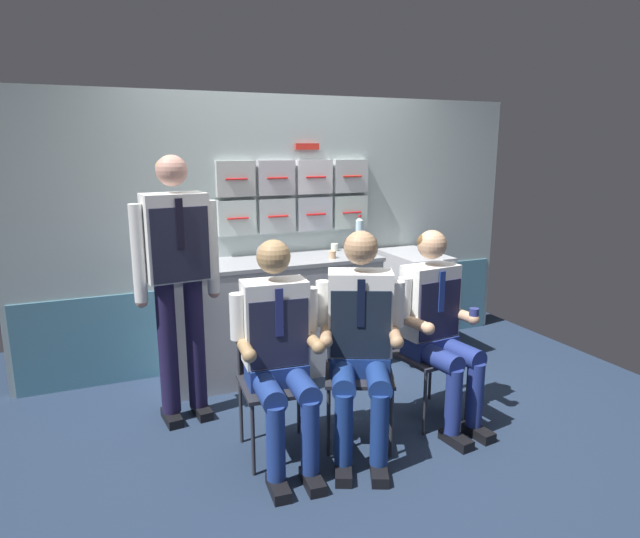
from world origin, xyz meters
TOP-DOWN VIEW (x-y plane):
  - ground at (0.00, 0.00)m, footprint 4.80×4.80m
  - galley_bulkhead at (0.00, 1.37)m, footprint 4.20×0.14m
  - galley_counter at (-0.22, 1.09)m, footprint 1.70×0.53m
  - service_trolley at (1.00, 1.00)m, footprint 0.40×0.65m
  - folding_chair_left at (-0.56, 0.04)m, footprint 0.43×0.43m
  - crew_member_left at (-0.58, -0.12)m, footprint 0.50×0.63m
  - folding_chair_center at (-0.03, -0.02)m, footprint 0.53×0.53m
  - crew_member_center at (-0.10, -0.17)m, footprint 0.58×0.70m
  - folding_chair_right at (0.47, 0.08)m, footprint 0.45×0.45m
  - crew_member_right at (0.49, -0.08)m, footprint 0.49×0.63m
  - crew_member_standing at (-0.99, 0.60)m, footprint 0.54×0.29m
  - water_bottle_blue_cap at (-0.81, 1.14)m, footprint 0.07×0.07m
  - water_bottle_tall at (0.50, 1.03)m, footprint 0.06×0.06m
  - paper_cup_tan at (0.24, 0.97)m, footprint 0.06×0.06m
  - espresso_cup_small at (-0.73, 0.93)m, footprint 0.07×0.07m
  - paper_cup_blue at (0.38, 1.25)m, footprint 0.06×0.06m

SIDE VIEW (x-z plane):
  - ground at x=0.00m, z-range -0.04..0.00m
  - galley_counter at x=-0.22m, z-range 0.00..0.91m
  - service_trolley at x=1.00m, z-range 0.03..0.91m
  - folding_chair_left at x=-0.56m, z-range 0.10..0.93m
  - folding_chair_center at x=-0.03m, z-range 0.10..0.93m
  - folding_chair_right at x=0.47m, z-range 0.10..0.93m
  - crew_member_right at x=0.49m, z-range 0.06..1.31m
  - crew_member_left at x=-0.58m, z-range 0.06..1.32m
  - crew_member_center at x=-0.10m, z-range 0.07..1.36m
  - paper_cup_tan at x=0.24m, z-range 0.91..0.97m
  - paper_cup_blue at x=0.38m, z-range 0.91..0.97m
  - espresso_cup_small at x=-0.73m, z-range 0.91..0.99m
  - crew_member_standing at x=-0.99m, z-range 0.17..1.88m
  - water_bottle_blue_cap at x=-0.81m, z-range 0.90..1.15m
  - galley_bulkhead at x=0.00m, z-range -0.02..2.13m
  - water_bottle_tall at x=0.50m, z-range 0.90..1.21m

